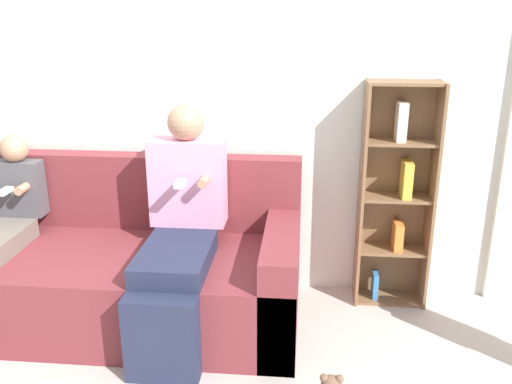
% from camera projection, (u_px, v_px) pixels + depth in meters
% --- Properties ---
extents(ground_plane, '(14.00, 14.00, 0.00)m').
position_uv_depth(ground_plane, '(110.00, 374.00, 2.77)').
color(ground_plane, '#BCB2A8').
extents(back_wall, '(10.00, 0.06, 2.55)m').
position_uv_depth(back_wall, '(152.00, 94.00, 3.37)').
color(back_wall, silver).
rests_on(back_wall, ground_plane).
extents(couch, '(2.15, 0.93, 0.92)m').
position_uv_depth(couch, '(117.00, 272.00, 3.22)').
color(couch, maroon).
rests_on(couch, ground_plane).
extents(adult_seated, '(0.44, 0.89, 1.27)m').
position_uv_depth(adult_seated, '(180.00, 223.00, 2.99)').
color(adult_seated, '#232842').
rests_on(adult_seated, ground_plane).
extents(bookshelf, '(0.44, 0.23, 1.39)m').
position_uv_depth(bookshelf, '(396.00, 194.00, 3.30)').
color(bookshelf, brown).
rests_on(bookshelf, ground_plane).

